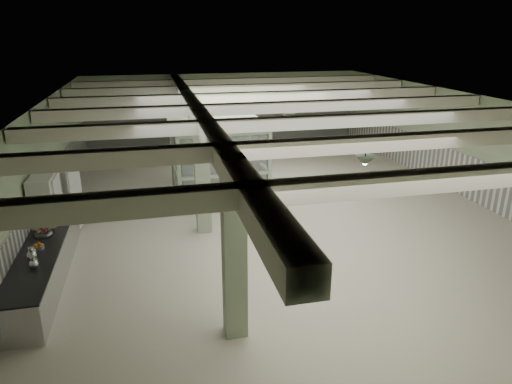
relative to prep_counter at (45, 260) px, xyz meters
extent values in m
plane|color=beige|center=(6.54, 2.86, -0.46)|extent=(20.00, 20.00, 0.00)
cube|color=white|center=(6.54, 2.86, 3.14)|extent=(14.00, 20.00, 0.02)
cube|color=#ACC29B|center=(6.54, 12.86, 1.34)|extent=(14.00, 0.02, 3.60)
cube|color=#ACC29B|center=(6.54, -7.14, 1.34)|extent=(14.00, 0.02, 3.60)
cube|color=#ACC29B|center=(-0.46, 2.86, 1.34)|extent=(0.02, 20.00, 3.60)
cube|color=#ACC29B|center=(13.54, 2.86, 1.34)|extent=(0.02, 20.00, 3.60)
cube|color=silver|center=(-0.44, 2.86, 0.29)|extent=(0.05, 19.90, 1.50)
cube|color=silver|center=(13.51, 2.86, 0.29)|extent=(0.05, 19.90, 1.50)
cube|color=silver|center=(6.54, 12.83, 0.29)|extent=(13.90, 0.05, 1.50)
cube|color=silver|center=(4.04, 2.86, 2.92)|extent=(0.45, 19.90, 0.40)
cube|color=silver|center=(6.54, -4.64, 2.96)|extent=(13.90, 0.35, 0.32)
cube|color=silver|center=(6.54, -2.14, 2.96)|extent=(13.90, 0.35, 0.32)
cube|color=silver|center=(6.54, 0.36, 2.96)|extent=(13.90, 0.35, 0.32)
cube|color=silver|center=(6.54, 2.86, 2.96)|extent=(13.90, 0.35, 0.32)
cube|color=silver|center=(6.54, 5.36, 2.96)|extent=(13.90, 0.35, 0.32)
cube|color=silver|center=(6.54, 7.86, 2.96)|extent=(13.90, 0.35, 0.32)
cube|color=silver|center=(6.54, 10.36, 2.96)|extent=(13.90, 0.35, 0.32)
cube|color=#9CAF8D|center=(4.04, -3.14, 1.34)|extent=(0.42, 0.42, 3.60)
cube|color=#9CAF8D|center=(4.04, 1.86, 1.34)|extent=(0.42, 0.42, 3.60)
cube|color=#9CAF8D|center=(4.04, 6.86, 1.34)|extent=(0.42, 0.42, 3.60)
cube|color=#9CAF8D|center=(4.04, 10.86, 1.34)|extent=(0.42, 0.42, 3.60)
cone|color=#314131|center=(7.04, -2.14, 2.59)|extent=(0.44, 0.44, 0.22)
cone|color=#314131|center=(7.04, 3.36, 2.59)|extent=(0.44, 0.44, 0.22)
cone|color=#314131|center=(7.04, 8.36, 2.59)|extent=(0.44, 0.44, 0.22)
cube|color=silver|center=(0.00, 0.00, -0.02)|extent=(0.92, 5.47, 0.88)
cube|color=black|center=(0.00, 0.00, 0.43)|extent=(0.96, 5.51, 0.04)
cylinder|color=#B2B2B7|center=(0.00, -0.32, 0.48)|extent=(0.28, 0.28, 0.09)
cube|color=silver|center=(-0.11, 1.97, 0.58)|extent=(0.57, 2.27, 2.08)
cube|color=silver|center=(0.20, 1.45, 0.58)|extent=(0.06, 0.85, 1.98)
cube|color=silver|center=(0.32, 2.58, 0.58)|extent=(0.23, 0.85, 1.98)
cube|color=silver|center=(0.24, 1.45, 0.58)|extent=(0.02, 0.05, 0.30)
cube|color=silver|center=(0.24, 2.49, 0.58)|extent=(0.02, 0.05, 0.30)
cube|color=#A2BB96|center=(3.50, 3.60, 0.80)|extent=(0.12, 0.12, 2.52)
cube|color=#A2BB96|center=(3.42, 6.12, 0.80)|extent=(0.12, 0.12, 2.52)
cube|color=#A2BB96|center=(6.52, 3.68, 0.80)|extent=(0.12, 0.12, 2.52)
cube|color=#A2BB96|center=(6.45, 6.21, 0.80)|extent=(0.12, 0.12, 2.52)
cube|color=#A2BB96|center=(4.97, 4.90, 2.12)|extent=(3.36, 2.87, 0.12)
cube|color=silver|center=(5.01, 3.64, 0.09)|extent=(2.83, 0.14, 1.05)
cube|color=silver|center=(5.01, 3.64, 1.32)|extent=(2.83, 0.14, 1.22)
cube|color=silver|center=(4.94, 6.16, 0.09)|extent=(2.83, 0.14, 1.05)
cube|color=silver|center=(4.94, 6.16, 1.32)|extent=(2.83, 0.14, 1.22)
cube|color=silver|center=(3.46, 4.86, 0.09)|extent=(0.13, 2.32, 1.05)
cube|color=silver|center=(3.46, 4.86, 1.32)|extent=(0.13, 2.32, 1.22)
cube|color=silver|center=(6.48, 4.95, 0.09)|extent=(0.13, 2.32, 1.05)
cube|color=silver|center=(6.48, 4.95, 1.32)|extent=(0.13, 2.32, 1.22)
cube|color=#535547|center=(6.62, 5.01, 0.21)|extent=(0.66, 0.75, 1.35)
camera|label=1|loc=(2.71, -10.61, 5.16)|focal=32.00mm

